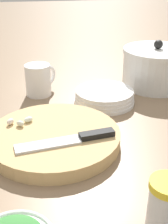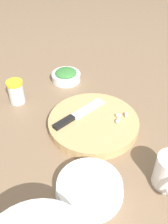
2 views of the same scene
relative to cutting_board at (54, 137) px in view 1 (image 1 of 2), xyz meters
name	(u,v)px [view 1 (image 1 of 2)]	position (x,y,z in m)	size (l,w,h in m)	color
ground_plane	(94,133)	(-0.03, 0.10, -0.02)	(5.00, 5.00, 0.00)	#7F664C
cutting_board	(54,137)	(0.00, 0.00, 0.00)	(0.30, 0.30, 0.03)	tan
chef_knife	(72,139)	(0.05, 0.04, 0.02)	(0.06, 0.22, 0.01)	black
garlic_cloves	(20,121)	(-0.05, -0.08, 0.02)	(0.04, 0.07, 0.01)	silver
spice_jar	(166,205)	(0.27, 0.15, 0.03)	(0.06, 0.06, 0.09)	silver
coffee_mug	(39,80)	(-0.29, -0.03, 0.03)	(0.09, 0.10, 0.09)	white
plate_stack	(104,97)	(-0.20, 0.16, 0.00)	(0.17, 0.17, 0.04)	white
stock_pot	(156,67)	(-0.31, 0.35, 0.05)	(0.22, 0.22, 0.15)	silver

